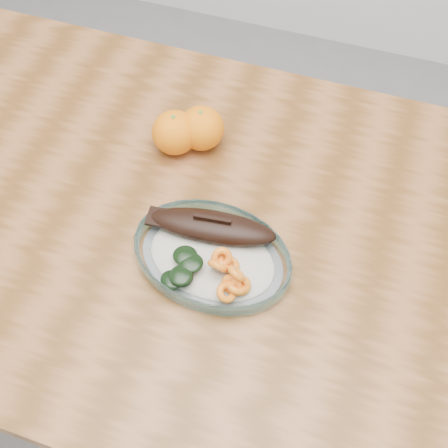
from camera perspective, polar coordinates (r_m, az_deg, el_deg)
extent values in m
plane|color=slate|center=(1.62, -2.12, -14.52)|extent=(3.00, 3.00, 0.00)
cube|color=brown|center=(0.96, -3.46, -0.07)|extent=(1.20, 0.80, 0.04)
cylinder|color=brown|center=(1.62, -16.72, 7.13)|extent=(0.06, 0.06, 0.71)
ellipsoid|color=white|center=(0.89, -1.22, -3.55)|extent=(0.49, 0.37, 0.01)
torus|color=#89CDD4|center=(0.88, -1.23, -3.22)|extent=(0.51, 0.51, 0.03)
ellipsoid|color=white|center=(0.88, -1.24, -2.96)|extent=(0.44, 0.32, 0.02)
ellipsoid|color=black|center=(0.88, -1.19, 0.30)|extent=(0.21, 0.08, 0.03)
ellipsoid|color=black|center=(0.88, -1.18, 0.08)|extent=(0.18, 0.07, 0.02)
cube|color=black|center=(0.90, -6.71, 1.24)|extent=(0.04, 0.04, 0.01)
cube|color=black|center=(0.87, -1.21, 0.88)|extent=(0.06, 0.01, 0.02)
torus|color=orange|center=(0.83, 1.29, -5.87)|extent=(0.05, 0.05, 0.03)
torus|color=orange|center=(0.83, 0.25, -6.47)|extent=(0.04, 0.04, 0.03)
torus|color=orange|center=(0.85, 0.59, -3.59)|extent=(0.05, 0.05, 0.03)
torus|color=orange|center=(0.85, 0.15, -3.49)|extent=(0.04, 0.03, 0.04)
torus|color=orange|center=(0.83, 0.80, -5.61)|extent=(0.04, 0.04, 0.04)
torus|color=orange|center=(0.83, 1.69, -5.77)|extent=(0.04, 0.04, 0.03)
torus|color=orange|center=(0.83, 1.30, -4.51)|extent=(0.04, 0.04, 0.04)
torus|color=orange|center=(0.84, -0.23, -2.89)|extent=(0.04, 0.04, 0.04)
torus|color=orange|center=(0.83, -0.67, -3.75)|extent=(0.04, 0.03, 0.04)
ellipsoid|color=black|center=(0.84, -5.41, -5.15)|extent=(0.04, 0.04, 0.01)
ellipsoid|color=black|center=(0.84, -4.39, -4.87)|extent=(0.05, 0.05, 0.01)
ellipsoid|color=black|center=(0.83, -4.48, -4.71)|extent=(0.05, 0.05, 0.01)
ellipsoid|color=black|center=(0.84, -3.46, -3.42)|extent=(0.05, 0.05, 0.01)
ellipsoid|color=black|center=(0.85, -4.03, -2.66)|extent=(0.04, 0.04, 0.01)
sphere|color=#FF6A05|center=(1.01, -5.02, 9.23)|extent=(0.08, 0.08, 0.08)
sphere|color=#FF6A05|center=(1.01, -2.31, 9.70)|extent=(0.08, 0.08, 0.08)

